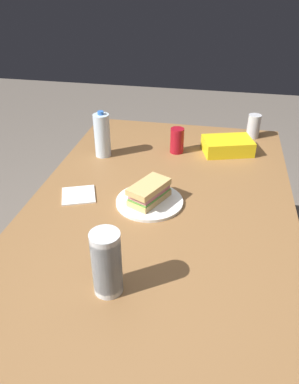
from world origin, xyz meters
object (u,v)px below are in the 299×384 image
(dining_table, at_px, (158,228))
(paper_plate, at_px, (150,202))
(soda_can_silver, at_px, (254,126))
(sandwich, at_px, (149,192))
(soda_can_red, at_px, (176,140))
(chip_bag, at_px, (227,146))
(plastic_cup_stack, at_px, (107,263))
(water_bottle_tall, at_px, (102,135))

(dining_table, height_order, paper_plate, paper_plate)
(paper_plate, relative_size, soda_can_silver, 2.14)
(sandwich, bearing_deg, soda_can_silver, 150.45)
(sandwich, height_order, soda_can_red, soda_can_red)
(paper_plate, relative_size, soda_can_red, 2.14)
(chip_bag, bearing_deg, sandwich, 43.64)
(paper_plate, relative_size, plastic_cup_stack, 1.29)
(dining_table, relative_size, sandwich, 8.50)
(chip_bag, distance_m, soda_can_silver, 0.25)
(dining_table, distance_m, plastic_cup_stack, 0.46)
(paper_plate, bearing_deg, chip_bag, 150.79)
(chip_bag, distance_m, water_bottle_tall, 0.61)
(paper_plate, bearing_deg, sandwich, 0.83)
(soda_can_red, xyz_separation_m, chip_bag, (-0.04, 0.25, -0.03))
(sandwich, distance_m, soda_can_silver, 0.84)
(plastic_cup_stack, bearing_deg, soda_can_red, 175.83)
(soda_can_red, bearing_deg, paper_plate, -4.83)
(sandwich, xyz_separation_m, water_bottle_tall, (-0.37, -0.30, 0.05))
(water_bottle_tall, bearing_deg, soda_can_silver, 116.85)
(soda_can_silver, bearing_deg, paper_plate, -29.70)
(water_bottle_tall, distance_m, plastic_cup_stack, 0.87)
(sandwich, relative_size, soda_can_silver, 1.69)
(sandwich, xyz_separation_m, chip_bag, (-0.51, 0.29, -0.02))
(chip_bag, bearing_deg, plastic_cup_stack, 54.78)
(paper_plate, xyz_separation_m, water_bottle_tall, (-0.36, -0.30, 0.10))
(paper_plate, distance_m, soda_can_silver, 0.84)
(plastic_cup_stack, bearing_deg, soda_can_silver, 159.60)
(sandwich, height_order, plastic_cup_stack, plastic_cup_stack)
(sandwich, distance_m, chip_bag, 0.59)
(water_bottle_tall, distance_m, soda_can_silver, 0.80)
(paper_plate, distance_m, chip_bag, 0.59)
(soda_can_red, height_order, soda_can_silver, same)
(soda_can_red, xyz_separation_m, plastic_cup_stack, (0.93, -0.07, 0.04))
(plastic_cup_stack, xyz_separation_m, soda_can_silver, (-1.19, 0.44, -0.04))
(sandwich, distance_m, water_bottle_tall, 0.48)
(chip_bag, bearing_deg, soda_can_red, -7.32)
(sandwich, distance_m, soda_can_red, 0.47)
(water_bottle_tall, bearing_deg, soda_can_red, 106.91)
(soda_can_red, height_order, plastic_cup_stack, plastic_cup_stack)
(soda_can_red, height_order, chip_bag, soda_can_red)
(water_bottle_tall, bearing_deg, chip_bag, 104.06)
(plastic_cup_stack, distance_m, soda_can_silver, 1.27)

